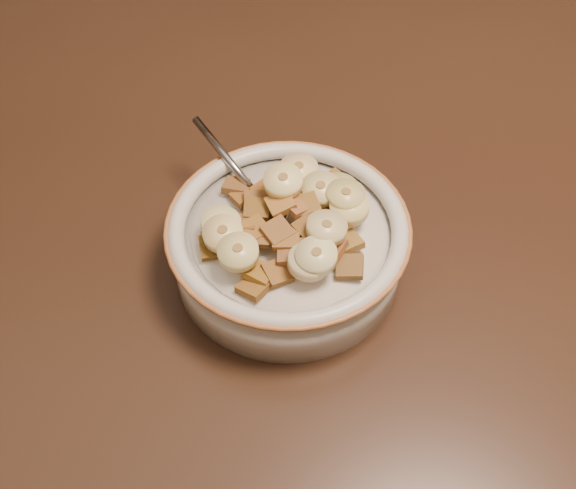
{
  "coord_description": "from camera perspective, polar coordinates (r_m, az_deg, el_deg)",
  "views": [
    {
      "loc": [
        0.11,
        -0.43,
        1.23
      ],
      "look_at": [
        0.15,
        -0.06,
        0.78
      ],
      "focal_mm": 45.0,
      "sensor_mm": 36.0,
      "label": 1
    }
  ],
  "objects": [
    {
      "name": "banana_slice_9",
      "position": [
        0.58,
        4.01,
        4.42
      ],
      "size": [
        0.04,
        0.04,
        0.01
      ],
      "primitive_type": "cylinder",
      "rotation": [
        0.02,
        0.11,
        0.96
      ],
      "color": "#C7BE6A",
      "rests_on": "milk"
    },
    {
      "name": "banana_slice_11",
      "position": [
        0.53,
        2.26,
        -0.91
      ],
      "size": [
        0.04,
        0.04,
        0.01
      ],
      "primitive_type": "cylinder",
      "rotation": [
        -0.14,
        0.01,
        2.29
      ],
      "color": "beige",
      "rests_on": "milk"
    },
    {
      "name": "cereal_square_11",
      "position": [
        0.55,
        -2.67,
        1.19
      ],
      "size": [
        0.03,
        0.03,
        0.01
      ],
      "primitive_type": "cube",
      "rotation": [
        0.09,
        -0.0,
        0.5
      ],
      "color": "brown",
      "rests_on": "milk"
    },
    {
      "name": "cereal_square_4",
      "position": [
        0.54,
        0.23,
        -0.58
      ],
      "size": [
        0.02,
        0.02,
        0.01
      ],
      "primitive_type": "cube",
      "rotation": [
        -0.12,
        0.17,
        3.0
      ],
      "color": "brown",
      "rests_on": "milk"
    },
    {
      "name": "banana_slice_2",
      "position": [
        0.53,
        -3.97,
        -0.6
      ],
      "size": [
        0.04,
        0.04,
        0.01
      ],
      "primitive_type": "cylinder",
      "rotation": [
        -0.1,
        0.03,
        3.0
      ],
      "color": "#DACE6D",
      "rests_on": "milk"
    },
    {
      "name": "banana_slice_3",
      "position": [
        0.56,
        -5.33,
        1.62
      ],
      "size": [
        0.04,
        0.04,
        0.02
      ],
      "primitive_type": "cylinder",
      "rotation": [
        0.12,
        -0.08,
        1.71
      ],
      "color": "beige",
      "rests_on": "milk"
    },
    {
      "name": "cereal_square_3",
      "position": [
        0.56,
        1.44,
        3.08
      ],
      "size": [
        0.02,
        0.02,
        0.01
      ],
      "primitive_type": "cube",
      "rotation": [
        0.05,
        -0.16,
        0.17
      ],
      "color": "brown",
      "rests_on": "milk"
    },
    {
      "name": "cereal_square_13",
      "position": [
        0.54,
        4.91,
        -1.77
      ],
      "size": [
        0.02,
        0.02,
        0.01
      ],
      "primitive_type": "cube",
      "rotation": [
        -0.11,
        0.17,
        2.92
      ],
      "color": "brown",
      "rests_on": "milk"
    },
    {
      "name": "banana_slice_8",
      "position": [
        0.57,
        4.58,
        3.86
      ],
      "size": [
        0.04,
        0.04,
        0.01
      ],
      "primitive_type": "cylinder",
      "rotation": [
        0.06,
        -0.03,
        2.47
      ],
      "color": "#C7BC71",
      "rests_on": "milk"
    },
    {
      "name": "chair",
      "position": [
        1.38,
        -2.94,
        18.16
      ],
      "size": [
        0.53,
        0.53,
        0.98
      ],
      "primitive_type": "cube",
      "rotation": [
        0.0,
        0.0,
        -0.25
      ],
      "color": "black",
      "rests_on": "floor"
    },
    {
      "name": "cereal_square_23",
      "position": [
        0.56,
        4.72,
        0.17
      ],
      "size": [
        0.03,
        0.03,
        0.01
      ],
      "primitive_type": "cube",
      "rotation": [
        -0.05,
        0.18,
        1.92
      ],
      "color": "olive",
      "rests_on": "milk"
    },
    {
      "name": "cereal_square_10",
      "position": [
        0.6,
        3.64,
        4.96
      ],
      "size": [
        0.03,
        0.03,
        0.01
      ],
      "primitive_type": "cube",
      "rotation": [
        -0.08,
        -0.16,
        0.55
      ],
      "color": "brown",
      "rests_on": "milk"
    },
    {
      "name": "cereal_square_14",
      "position": [
        0.57,
        -5.78,
        1.3
      ],
      "size": [
        0.02,
        0.02,
        0.01
      ],
      "primitive_type": "cube",
      "rotation": [
        -0.18,
        0.14,
        2.9
      ],
      "color": "#935A2D",
      "rests_on": "milk"
    },
    {
      "name": "banana_slice_6",
      "position": [
        0.57,
        2.58,
        4.39
      ],
      "size": [
        0.04,
        0.04,
        0.01
      ],
      "primitive_type": "cylinder",
      "rotation": [
        0.03,
        -0.11,
        0.79
      ],
      "color": "beige",
      "rests_on": "milk"
    },
    {
      "name": "cereal_bowl",
      "position": [
        0.59,
        0.0,
        -0.47
      ],
      "size": [
        0.19,
        0.19,
        0.04
      ],
      "primitive_type": "cylinder",
      "color": "silver",
      "rests_on": "table"
    },
    {
      "name": "banana_slice_5",
      "position": [
        0.56,
        -0.39,
        5.03
      ],
      "size": [
        0.04,
        0.04,
        0.01
      ],
      "primitive_type": "cylinder",
      "rotation": [
        -0.11,
        0.01,
        2.69
      ],
      "color": "#FFE098",
      "rests_on": "milk"
    },
    {
      "name": "cereal_square_18",
      "position": [
        0.59,
        -3.4,
        3.78
      ],
      "size": [
        0.03,
        0.03,
        0.01
      ],
      "primitive_type": "cube",
      "rotation": [
        -0.25,
        -0.03,
        0.44
      ],
      "color": "brown",
      "rests_on": "milk"
    },
    {
      "name": "banana_slice_7",
      "position": [
        0.56,
        4.87,
        2.95
      ],
      "size": [
        0.04,
        0.04,
        0.01
      ],
      "primitive_type": "cylinder",
      "rotation": [
        0.02,
        -0.12,
        0.79
      ],
      "color": "#D5CB68",
      "rests_on": "milk"
    },
    {
      "name": "cereal_square_24",
      "position": [
        0.56,
        0.71,
        3.09
      ],
      "size": [
        0.03,
        0.03,
        0.01
      ],
      "primitive_type": "cube",
      "rotation": [
        0.2,
        -0.03,
        2.15
      ],
      "color": "brown",
      "rests_on": "milk"
    },
    {
      "name": "cereal_square_6",
      "position": [
        0.55,
        3.41,
        -0.27
      ],
      "size": [
        0.03,
        0.03,
        0.01
      ],
      "primitive_type": "cube",
      "rotation": [
        -0.21,
        -0.12,
        0.94
      ],
      "color": "brown",
      "rests_on": "milk"
    },
    {
      "name": "cereal_square_8",
      "position": [
        0.56,
        -3.57,
        1.65
      ],
      "size": [
        0.02,
        0.02,
        0.01
      ],
      "primitive_type": "cube",
      "rotation": [
        0.22,
        0.04,
        2.98
      ],
      "color": "brown",
      "rests_on": "milk"
    },
    {
      "name": "cereal_square_5",
      "position": [
        0.55,
        -0.84,
        1.06
      ],
      "size": [
        0.03,
        0.03,
        0.01
      ],
      "primitive_type": "cube",
      "rotation": [
        -0.07,
        -0.16,
        2.08
      ],
      "color": "brown",
      "rests_on": "milk"
    },
    {
      "name": "cereal_square_20",
      "position": [
        0.55,
        1.66,
        1.32
      ],
      "size": [
        0.03,
        0.03,
        0.01
      ],
      "primitive_type": "cube",
      "rotation": [
        0.15,
        -0.09,
        0.57
      ],
      "color": "brown",
      "rests_on": "milk"
    },
    {
      "name": "banana_slice_0",
      "position": [
        0.53,
        1.62,
        -1.38
      ],
      "size": [
        0.04,
        0.04,
        0.01
      ],
      "primitive_type": "cylinder",
      "rotation": [
        0.12,
        -0.07,
        2.08
      ],
      "color": "beige",
      "rests_on": "milk"
    },
    {
      "name": "cereal_square_16",
      "position": [
        0.55,
        -2.43,
        0.73
      ],
      "size": [
        0.02,
        0.02,
        0.01
      ],
      "primitive_type": "cube",
      "rotation": [
        -0.11,
        -0.0,
        2.98
      ],
      "color": "brown",
      "rests_on": "milk"
    },
    {
      "name": "cereal_square_21",
      "position": [
        0.58,
        -2.52,
        3.48
      ],
      "size": [
        0.02,
        0.02,
        0.01
      ],
      "primitive_type": "cube",
      "rotation": [
        0.13,
        -0.09,
        3.07
      ],
      "color": "brown",
      "rests_on": "milk"
    },
    {
      "name": "banana_slice_4",
      "position": [
        0.59,
        0.86,
        5.95
      ],
      "size": [
        0.04,
        0.04,
        0.01
      ],
      "primitive_type": "cylinder",
      "rotation": [
        -0.01,
        -0.04,
        2.79
      ],
      "color": "beige",
      "rests_on": "milk"
    },
    {
      "name": "cereal_square_1",
      "position": [
        0.54,
        -0.13,
        0.42
      ],
      "size": [
        0.02,
        0.02,
        0.01
      ],
      "primitive_type": "cube",
      "rotation": [
        -0.07,
        -0.02,
        1.42
      ],
      "color": "brown",
      "rests_on": "milk"
    },
    {
      "name": "cereal_square_25",
      "position": [
        0.58,
        1.67,
        3.92
      ],
      "size": [
        0.02,
        0.02,
        0.01
      ],
      "primitive_type": "cube",
      "rotation": [
        -0.03,
        -0.08,
        1.47
      ],
      "color": "brown",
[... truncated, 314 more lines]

